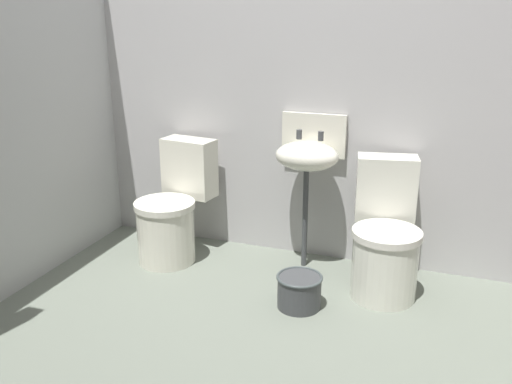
# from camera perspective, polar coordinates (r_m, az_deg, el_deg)

# --- Properties ---
(ground_plane) EXTENTS (3.25, 2.61, 0.08)m
(ground_plane) POSITION_cam_1_polar(r_m,az_deg,el_deg) (3.07, -1.83, -14.79)
(ground_plane) COLOR slate
(wall_back) EXTENTS (3.25, 0.10, 2.18)m
(wall_back) POSITION_cam_1_polar(r_m,az_deg,el_deg) (3.71, 4.72, 9.77)
(wall_back) COLOR #AFADAD
(wall_back) RESTS_ON ground
(wall_left) EXTENTS (0.10, 2.41, 2.18)m
(wall_left) POSITION_cam_1_polar(r_m,az_deg,el_deg) (3.52, -24.43, 7.76)
(wall_left) COLOR #AAABAA
(wall_left) RESTS_ON ground
(toilet_left) EXTENTS (0.46, 0.64, 0.78)m
(toilet_left) POSITION_cam_1_polar(r_m,az_deg,el_deg) (3.82, -8.44, -2.02)
(toilet_left) COLOR silver
(toilet_left) RESTS_ON ground
(toilet_right) EXTENTS (0.49, 0.65, 0.78)m
(toilet_right) POSITION_cam_1_polar(r_m,az_deg,el_deg) (3.42, 12.99, -4.81)
(toilet_right) COLOR silver
(toilet_right) RESTS_ON ground
(sink) EXTENTS (0.42, 0.35, 0.99)m
(sink) POSITION_cam_1_polar(r_m,az_deg,el_deg) (3.55, 5.31, 3.84)
(sink) COLOR #3C3E40
(sink) RESTS_ON ground
(bucket) EXTENTS (0.27, 0.27, 0.19)m
(bucket) POSITION_cam_1_polar(r_m,az_deg,el_deg) (3.25, 4.42, -9.96)
(bucket) COLOR #3C3E40
(bucket) RESTS_ON ground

